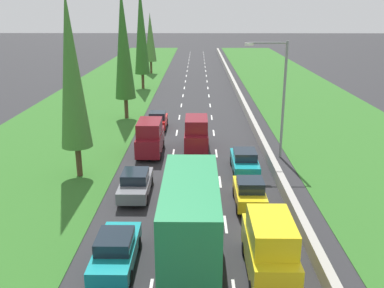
{
  "coord_description": "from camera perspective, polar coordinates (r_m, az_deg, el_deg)",
  "views": [
    {
      "loc": [
        0.18,
        0.03,
        11.26
      ],
      "look_at": [
        -0.22,
        31.63,
        1.23
      ],
      "focal_mm": 40.06,
      "sensor_mm": 36.0,
      "label": 1
    }
  ],
  "objects": [
    {
      "name": "ground_plane",
      "position": [
        61.02,
        0.54,
        6.98
      ],
      "size": [
        300.0,
        300.0,
        0.0
      ],
      "primitive_type": "plane",
      "color": "#28282B",
      "rests_on": "ground"
    },
    {
      "name": "grass_verge_left",
      "position": [
        62.35,
        -11.26,
        6.89
      ],
      "size": [
        14.0,
        140.0,
        0.04
      ],
      "primitive_type": "cube",
      "color": "#2D6623",
      "rests_on": "ground"
    },
    {
      "name": "grass_verge_right",
      "position": [
        62.64,
        13.87,
        6.76
      ],
      "size": [
        14.0,
        140.0,
        0.04
      ],
      "primitive_type": "cube",
      "color": "#2D6623",
      "rests_on": "ground"
    },
    {
      "name": "median_barrier",
      "position": [
        61.19,
        5.93,
        7.32
      ],
      "size": [
        0.44,
        120.0,
        0.85
      ],
      "primitive_type": "cube",
      "color": "#9E9B93",
      "rests_on": "ground"
    },
    {
      "name": "lane_markings",
      "position": [
        61.02,
        0.54,
        6.98
      ],
      "size": [
        3.64,
        116.0,
        0.01
      ],
      "color": "white",
      "rests_on": "ground"
    },
    {
      "name": "green_box_truck_centre_lane",
      "position": [
        20.01,
        -0.17,
        -9.36
      ],
      "size": [
        2.46,
        9.4,
        4.18
      ],
      "color": "black",
      "rests_on": "ground"
    },
    {
      "name": "yellow_sedan_centre_lane",
      "position": [
        28.34,
        0.56,
        -4.02
      ],
      "size": [
        1.82,
        4.5,
        1.64
      ],
      "color": "yellow",
      "rests_on": "ground"
    },
    {
      "name": "yellow_van_right_lane",
      "position": [
        19.36,
        10.27,
        -13.32
      ],
      "size": [
        1.96,
        4.9,
        2.82
      ],
      "color": "yellow",
      "rests_on": "ground"
    },
    {
      "name": "maroon_van_centre_lane",
      "position": [
        35.28,
        0.59,
        1.38
      ],
      "size": [
        1.96,
        4.9,
        2.82
      ],
      "color": "maroon",
      "rests_on": "ground"
    },
    {
      "name": "yellow_hatchback_right_lane",
      "position": [
        25.81,
        7.66,
        -6.37
      ],
      "size": [
        1.74,
        3.9,
        1.72
      ],
      "color": "yellow",
      "rests_on": "ground"
    },
    {
      "name": "teal_sedan_right_lane",
      "position": [
        30.94,
        7.01,
        -2.26
      ],
      "size": [
        1.82,
        4.5,
        1.64
      ],
      "color": "teal",
      "rests_on": "ground"
    },
    {
      "name": "teal_sedan_left_lane",
      "position": [
        20.25,
        -10.11,
        -13.75
      ],
      "size": [
        1.82,
        4.5,
        1.64
      ],
      "color": "teal",
      "rests_on": "ground"
    },
    {
      "name": "grey_sedan_left_lane",
      "position": [
        27.13,
        -7.51,
        -5.2
      ],
      "size": [
        1.82,
        4.5,
        1.64
      ],
      "color": "slate",
      "rests_on": "ground"
    },
    {
      "name": "maroon_van_left_lane",
      "position": [
        34.42,
        -5.6,
        0.88
      ],
      "size": [
        1.96,
        4.9,
        2.82
      ],
      "color": "maroon",
      "rests_on": "ground"
    },
    {
      "name": "red_hatchback_left_lane",
      "position": [
        41.93,
        -4.57,
        3.16
      ],
      "size": [
        1.74,
        3.9,
        1.72
      ],
      "color": "red",
      "rests_on": "ground"
    },
    {
      "name": "poplar_tree_second",
      "position": [
        29.41,
        -15.77,
        9.19
      ],
      "size": [
        2.11,
        2.11,
        12.46
      ],
      "color": "#4C3823",
      "rests_on": "ground"
    },
    {
      "name": "poplar_tree_third",
      "position": [
        45.34,
        -9.14,
        13.0
      ],
      "size": [
        2.14,
        2.14,
        13.45
      ],
      "color": "#4C3823",
      "rests_on": "ground"
    },
    {
      "name": "poplar_tree_fourth",
      "position": [
        62.82,
        -6.78,
        14.83
      ],
      "size": [
        2.16,
        2.16,
        14.56
      ],
      "color": "#4C3823",
      "rests_on": "ground"
    },
    {
      "name": "poplar_tree_fifth",
      "position": [
        78.24,
        -5.57,
        13.93
      ],
      "size": [
        2.06,
        2.06,
        10.58
      ],
      "color": "#4C3823",
      "rests_on": "ground"
    },
    {
      "name": "street_light_mast",
      "position": [
        33.32,
        11.59,
        6.83
      ],
      "size": [
        3.2,
        0.28,
        9.0
      ],
      "color": "gray",
      "rests_on": "ground"
    }
  ]
}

